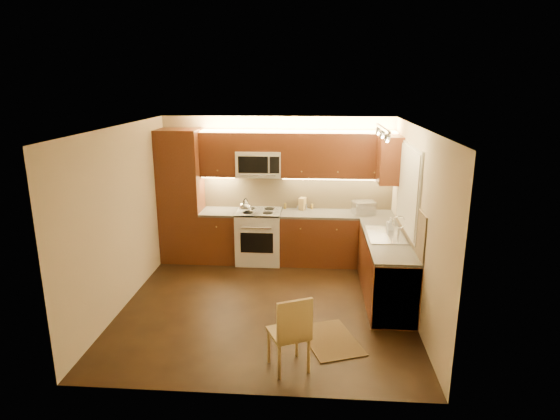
# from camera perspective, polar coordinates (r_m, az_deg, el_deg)

# --- Properties ---
(floor) EXTENTS (4.00, 4.00, 0.01)m
(floor) POSITION_cam_1_polar(r_m,az_deg,el_deg) (6.83, -1.63, -11.38)
(floor) COLOR black
(floor) RESTS_ON ground
(ceiling) EXTENTS (4.00, 4.00, 0.01)m
(ceiling) POSITION_cam_1_polar(r_m,az_deg,el_deg) (6.13, -1.80, 10.00)
(ceiling) COLOR beige
(ceiling) RESTS_ON ground
(wall_back) EXTENTS (4.00, 0.01, 2.50)m
(wall_back) POSITION_cam_1_polar(r_m,az_deg,el_deg) (8.30, -0.30, 2.66)
(wall_back) COLOR #C2AE8E
(wall_back) RESTS_ON ground
(wall_front) EXTENTS (4.00, 0.01, 2.50)m
(wall_front) POSITION_cam_1_polar(r_m,az_deg,el_deg) (4.50, -4.35, -8.53)
(wall_front) COLOR #C2AE8E
(wall_front) RESTS_ON ground
(wall_left) EXTENTS (0.01, 4.00, 2.50)m
(wall_left) POSITION_cam_1_polar(r_m,az_deg,el_deg) (6.86, -18.56, -0.86)
(wall_left) COLOR #C2AE8E
(wall_left) RESTS_ON ground
(wall_right) EXTENTS (0.01, 4.00, 2.50)m
(wall_right) POSITION_cam_1_polar(r_m,az_deg,el_deg) (6.48, 16.17, -1.60)
(wall_right) COLOR #C2AE8E
(wall_right) RESTS_ON ground
(pantry) EXTENTS (0.70, 0.60, 2.30)m
(pantry) POSITION_cam_1_polar(r_m,az_deg,el_deg) (8.32, -11.86, 1.66)
(pantry) COLOR #4A210F
(pantry) RESTS_ON floor
(base_cab_back_left) EXTENTS (0.62, 0.60, 0.86)m
(base_cab_back_left) POSITION_cam_1_polar(r_m,az_deg,el_deg) (8.37, -7.24, -3.20)
(base_cab_back_left) COLOR #4A210F
(base_cab_back_left) RESTS_ON floor
(counter_back_left) EXTENTS (0.62, 0.60, 0.04)m
(counter_back_left) POSITION_cam_1_polar(r_m,az_deg,el_deg) (8.23, -7.34, -0.22)
(counter_back_left) COLOR #373432
(counter_back_left) RESTS_ON base_cab_back_left
(base_cab_back_right) EXTENTS (1.92, 0.60, 0.86)m
(base_cab_back_right) POSITION_cam_1_polar(r_m,az_deg,el_deg) (8.21, 6.81, -3.53)
(base_cab_back_right) COLOR #4A210F
(base_cab_back_right) RESTS_ON floor
(counter_back_right) EXTENTS (1.92, 0.60, 0.04)m
(counter_back_right) POSITION_cam_1_polar(r_m,az_deg,el_deg) (8.08, 6.91, -0.51)
(counter_back_right) COLOR #373432
(counter_back_right) RESTS_ON base_cab_back_right
(base_cab_right) EXTENTS (0.60, 2.00, 0.86)m
(base_cab_right) POSITION_cam_1_polar(r_m,az_deg,el_deg) (7.07, 12.64, -6.99)
(base_cab_right) COLOR #4A210F
(base_cab_right) RESTS_ON floor
(counter_right) EXTENTS (0.60, 2.00, 0.04)m
(counter_right) POSITION_cam_1_polar(r_m,az_deg,el_deg) (6.91, 12.86, -3.54)
(counter_right) COLOR #373432
(counter_right) RESTS_ON base_cab_right
(dishwasher) EXTENTS (0.58, 0.60, 0.84)m
(dishwasher) POSITION_cam_1_polar(r_m,az_deg,el_deg) (6.43, 13.52, -9.35)
(dishwasher) COLOR silver
(dishwasher) RESTS_ON floor
(backsplash_back) EXTENTS (3.30, 0.02, 0.60)m
(backsplash_back) POSITION_cam_1_polar(r_m,az_deg,el_deg) (8.28, 2.12, 2.26)
(backsplash_back) COLOR tan
(backsplash_back) RESTS_ON wall_back
(backsplash_right) EXTENTS (0.02, 2.00, 0.60)m
(backsplash_right) POSITION_cam_1_polar(r_m,az_deg,el_deg) (6.87, 15.40, -1.03)
(backsplash_right) COLOR tan
(backsplash_right) RESTS_ON wall_right
(upper_cab_back_left) EXTENTS (0.62, 0.35, 0.75)m
(upper_cab_back_left) POSITION_cam_1_polar(r_m,az_deg,el_deg) (8.15, -7.41, 6.77)
(upper_cab_back_left) COLOR #4A210F
(upper_cab_back_left) RESTS_ON wall_back
(upper_cab_back_right) EXTENTS (1.92, 0.35, 0.75)m
(upper_cab_back_right) POSITION_cam_1_polar(r_m,az_deg,el_deg) (7.99, 7.10, 6.62)
(upper_cab_back_right) COLOR #4A210F
(upper_cab_back_right) RESTS_ON wall_back
(upper_cab_bridge) EXTENTS (0.76, 0.35, 0.31)m
(upper_cab_bridge) POSITION_cam_1_polar(r_m,az_deg,el_deg) (8.01, -2.57, 8.32)
(upper_cab_bridge) COLOR #4A210F
(upper_cab_bridge) RESTS_ON wall_back
(upper_cab_right_corner) EXTENTS (0.35, 0.50, 0.75)m
(upper_cab_right_corner) POSITION_cam_1_polar(r_m,az_deg,el_deg) (7.66, 13.15, 5.95)
(upper_cab_right_corner) COLOR #4A210F
(upper_cab_right_corner) RESTS_ON wall_right
(stove) EXTENTS (0.76, 0.65, 0.92)m
(stove) POSITION_cam_1_polar(r_m,az_deg,el_deg) (8.23, -2.55, -3.19)
(stove) COLOR silver
(stove) RESTS_ON floor
(microwave) EXTENTS (0.76, 0.38, 0.44)m
(microwave) POSITION_cam_1_polar(r_m,az_deg,el_deg) (8.05, -2.55, 5.66)
(microwave) COLOR silver
(microwave) RESTS_ON wall_back
(window_frame) EXTENTS (0.03, 1.44, 1.24)m
(window_frame) POSITION_cam_1_polar(r_m,az_deg,el_deg) (6.91, 15.37, 2.50)
(window_frame) COLOR silver
(window_frame) RESTS_ON wall_right
(window_blinds) EXTENTS (0.02, 1.36, 1.16)m
(window_blinds) POSITION_cam_1_polar(r_m,az_deg,el_deg) (6.91, 15.20, 2.51)
(window_blinds) COLOR silver
(window_blinds) RESTS_ON wall_right
(sink) EXTENTS (0.52, 0.86, 0.15)m
(sink) POSITION_cam_1_polar(r_m,az_deg,el_deg) (7.02, 12.73, -2.41)
(sink) COLOR silver
(sink) RESTS_ON counter_right
(faucet) EXTENTS (0.20, 0.04, 0.30)m
(faucet) POSITION_cam_1_polar(r_m,az_deg,el_deg) (7.03, 14.21, -1.85)
(faucet) COLOR silver
(faucet) RESTS_ON counter_right
(track_light_bar) EXTENTS (0.04, 1.20, 0.03)m
(track_light_bar) POSITION_cam_1_polar(r_m,az_deg,el_deg) (6.56, 12.36, 9.65)
(track_light_bar) COLOR silver
(track_light_bar) RESTS_ON ceiling
(kettle) EXTENTS (0.27, 0.27, 0.25)m
(kettle) POSITION_cam_1_polar(r_m,az_deg,el_deg) (7.98, -4.24, 0.57)
(kettle) COLOR silver
(kettle) RESTS_ON stove
(toaster_oven) EXTENTS (0.41, 0.34, 0.21)m
(toaster_oven) POSITION_cam_1_polar(r_m,az_deg,el_deg) (8.08, 10.09, 0.29)
(toaster_oven) COLOR silver
(toaster_oven) RESTS_ON counter_back_right
(knife_block) EXTENTS (0.14, 0.17, 0.21)m
(knife_block) POSITION_cam_1_polar(r_m,az_deg,el_deg) (8.22, 2.73, 0.77)
(knife_block) COLOR olive
(knife_block) RESTS_ON counter_back_right
(spice_jar_a) EXTENTS (0.04, 0.04, 0.10)m
(spice_jar_a) POSITION_cam_1_polar(r_m,az_deg,el_deg) (8.24, 3.17, 0.39)
(spice_jar_a) COLOR silver
(spice_jar_a) RESTS_ON counter_back_right
(spice_jar_b) EXTENTS (0.05, 0.05, 0.10)m
(spice_jar_b) POSITION_cam_1_polar(r_m,az_deg,el_deg) (8.28, 0.63, 0.49)
(spice_jar_b) COLOR brown
(spice_jar_b) RESTS_ON counter_back_right
(spice_jar_c) EXTENTS (0.05, 0.05, 0.09)m
(spice_jar_c) POSITION_cam_1_polar(r_m,az_deg,el_deg) (8.19, 2.17, 0.28)
(spice_jar_c) COLOR silver
(spice_jar_c) RESTS_ON counter_back_right
(spice_jar_d) EXTENTS (0.05, 0.05, 0.09)m
(spice_jar_d) POSITION_cam_1_polar(r_m,az_deg,el_deg) (8.29, 3.90, 0.43)
(spice_jar_d) COLOR #A68431
(spice_jar_d) RESTS_ON counter_back_right
(soap_bottle) EXTENTS (0.11, 0.11, 0.20)m
(soap_bottle) POSITION_cam_1_polar(r_m,az_deg,el_deg) (7.24, 13.24, -1.67)
(soap_bottle) COLOR #B9B8BD
(soap_bottle) RESTS_ON counter_right
(rug) EXTENTS (0.86, 1.04, 0.01)m
(rug) POSITION_cam_1_polar(r_m,az_deg,el_deg) (6.01, 6.14, -15.38)
(rug) COLOR black
(rug) RESTS_ON floor
(dining_chair) EXTENTS (0.52, 0.52, 0.89)m
(dining_chair) POSITION_cam_1_polar(r_m,az_deg,el_deg) (5.28, 1.04, -14.47)
(dining_chair) COLOR olive
(dining_chair) RESTS_ON floor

